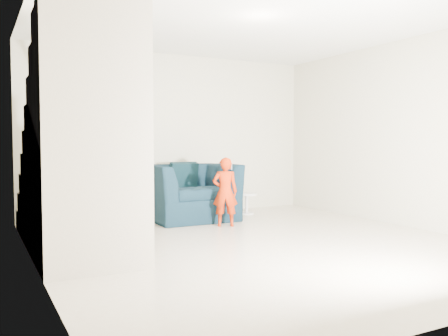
{
  "coord_description": "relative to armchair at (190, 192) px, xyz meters",
  "views": [
    {
      "loc": [
        -3.0,
        -4.77,
        1.2
      ],
      "look_at": [
        0.15,
        1.2,
        0.85
      ],
      "focal_mm": 38.0,
      "sensor_mm": 36.0,
      "label": 1
    }
  ],
  "objects": [
    {
      "name": "armchair",
      "position": [
        0.0,
        0.0,
        0.0
      ],
      "size": [
        1.35,
        1.18,
        0.87
      ],
      "primitive_type": "imported",
      "rotation": [
        0.0,
        0.0,
        -0.01
      ],
      "color": "black",
      "rests_on": "floor"
    },
    {
      "name": "floor",
      "position": [
        0.0,
        -2.06,
        -0.44
      ],
      "size": [
        5.5,
        5.5,
        0.0
      ],
      "primitive_type": "plane",
      "color": "tan",
      "rests_on": "ground"
    },
    {
      "name": "toddler",
      "position": [
        0.2,
        -0.79,
        0.06
      ],
      "size": [
        0.43,
        0.37,
        1.0
      ],
      "primitive_type": "imported",
      "rotation": [
        0.0,
        0.0,
        2.72
      ],
      "color": "#9F1B05",
      "rests_on": "floor"
    },
    {
      "name": "cushion",
      "position": [
        -0.02,
        0.22,
        0.24
      ],
      "size": [
        0.45,
        0.22,
        0.45
      ],
      "primitive_type": "cube",
      "rotation": [
        0.21,
        0.0,
        0.0
      ],
      "color": "black",
      "rests_on": "armchair"
    },
    {
      "name": "right_wall",
      "position": [
        2.5,
        -2.06,
        0.91
      ],
      "size": [
        0.0,
        5.5,
        5.5
      ],
      "primitive_type": "plane",
      "rotation": [
        1.57,
        0.0,
        -1.57
      ],
      "color": "#BDB69A",
      "rests_on": "floor"
    },
    {
      "name": "staircase",
      "position": [
        -2.0,
        -1.5,
        0.51
      ],
      "size": [
        1.02,
        3.03,
        3.62
      ],
      "color": "#ADA089",
      "rests_on": "floor"
    },
    {
      "name": "ceiling",
      "position": [
        0.0,
        -2.06,
        2.26
      ],
      "size": [
        5.5,
        5.5,
        0.0
      ],
      "primitive_type": "plane",
      "rotation": [
        3.14,
        0.0,
        0.0
      ],
      "color": "silver",
      "rests_on": "back_wall"
    },
    {
      "name": "phone",
      "position": [
        0.28,
        -0.83,
        0.43
      ],
      "size": [
        0.03,
        0.05,
        0.1
      ],
      "primitive_type": "cube",
      "rotation": [
        0.0,
        0.0,
        -0.26
      ],
      "color": "black",
      "rests_on": "toddler"
    },
    {
      "name": "throw",
      "position": [
        -0.58,
        0.0,
        0.11
      ],
      "size": [
        0.06,
        0.57,
        0.64
      ],
      "primitive_type": "cube",
      "color": "black",
      "rests_on": "armchair"
    },
    {
      "name": "back_wall",
      "position": [
        0.0,
        0.69,
        0.91
      ],
      "size": [
        5.0,
        0.0,
        5.0
      ],
      "primitive_type": "plane",
      "rotation": [
        1.57,
        0.0,
        0.0
      ],
      "color": "#BDB69A",
      "rests_on": "floor"
    },
    {
      "name": "left_wall",
      "position": [
        -2.5,
        -2.06,
        0.91
      ],
      "size": [
        0.0,
        5.5,
        5.5
      ],
      "primitive_type": "plane",
      "rotation": [
        1.57,
        0.0,
        1.57
      ],
      "color": "#BDB69A",
      "rests_on": "floor"
    },
    {
      "name": "side_table",
      "position": [
        1.08,
        0.07,
        -0.2
      ],
      "size": [
        0.36,
        0.36,
        0.36
      ],
      "color": "silver",
      "rests_on": "floor"
    }
  ]
}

